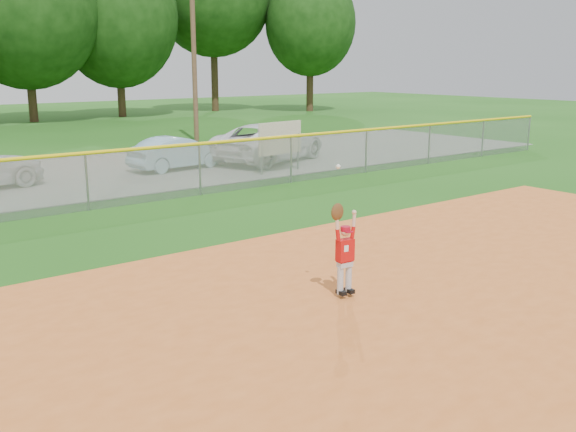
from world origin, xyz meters
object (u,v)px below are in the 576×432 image
object	(u,v)px
car_white_b	(269,142)
sponsor_sign	(280,139)
car_blue	(178,153)
ballplayer	(344,249)

from	to	relation	value
car_white_b	sponsor_sign	bearing A→B (deg)	132.60
car_blue	car_white_b	world-z (taller)	car_white_b
car_white_b	sponsor_sign	xyz separation A→B (m)	(-1.23, -2.38, 0.41)
car_white_b	ballplayer	world-z (taller)	ballplayer
car_blue	car_white_b	bearing A→B (deg)	-103.30
sponsor_sign	car_white_b	bearing A→B (deg)	62.61
sponsor_sign	car_blue	bearing A→B (deg)	131.99
car_white_b	ballplayer	distance (m)	15.22
sponsor_sign	ballplayer	world-z (taller)	ballplayer
car_white_b	ballplayer	xyz separation A→B (m)	(-7.90, -13.01, 0.08)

